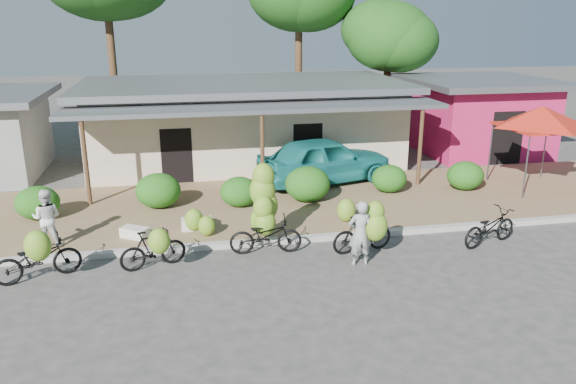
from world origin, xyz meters
name	(u,v)px	position (x,y,z in m)	size (l,w,h in m)	color
ground	(303,275)	(0.00, 0.00, 0.00)	(100.00, 100.00, 0.00)	#3C3A38
sidewalk	(268,206)	(0.00, 5.00, 0.06)	(60.00, 6.00, 0.12)	olive
curb	(286,240)	(0.00, 2.00, 0.07)	(60.00, 0.25, 0.15)	#A8A399
shop_main	(244,122)	(0.00, 10.93, 1.72)	(13.00, 8.50, 3.35)	beige
shop_pink	(477,114)	(10.50, 10.99, 1.67)	(6.00, 6.00, 3.25)	#C31E5A
tree_near_right	(385,34)	(7.31, 14.61, 5.04)	(4.32, 4.13, 6.64)	brown
hedge_0	(37,203)	(-6.90, 4.99, 0.62)	(1.28, 1.15, 0.99)	#235313
hedge_1	(158,191)	(-3.42, 5.37, 0.67)	(1.40, 1.26, 1.09)	#235313
hedge_2	(239,192)	(-0.93, 4.98, 0.59)	(1.21, 1.09, 0.95)	#235313
hedge_3	(307,184)	(1.30, 5.05, 0.69)	(1.47, 1.32, 1.14)	#235313
hedge_4	(389,179)	(4.26, 5.47, 0.59)	(1.20, 1.08, 0.94)	#235313
hedge_5	(465,176)	(6.94, 5.22, 0.62)	(1.27, 1.14, 0.99)	#235313
red_canopy	(541,117)	(9.42, 5.00, 2.61)	(3.50, 3.50, 2.86)	#59595E
bike_far_left	(37,257)	(-6.06, 0.90, 0.58)	(2.07, 1.50, 1.44)	black
bike_left	(154,248)	(-3.45, 1.01, 0.56)	(1.69, 1.29, 1.24)	black
bike_center	(265,218)	(-0.64, 1.69, 0.88)	(1.91, 1.24, 2.27)	black
bike_right	(366,230)	(1.84, 0.84, 0.66)	(1.74, 1.27, 1.59)	black
bike_far_right	(490,227)	(5.31, 0.83, 0.49)	(1.97, 1.24, 0.98)	black
loose_banana_a	(194,220)	(-2.42, 3.09, 0.44)	(0.52, 0.44, 0.65)	#72A529
loose_banana_b	(207,226)	(-2.10, 2.65, 0.41)	(0.46, 0.39, 0.57)	#72A529
loose_banana_c	(346,210)	(1.97, 2.97, 0.47)	(0.56, 0.47, 0.69)	#72A529
sack_near	(197,224)	(-2.35, 3.23, 0.27)	(0.85, 0.40, 0.30)	silver
sack_far	(135,232)	(-4.03, 2.91, 0.26)	(0.75, 0.38, 0.28)	silver
vendor	(360,233)	(1.50, 0.30, 0.82)	(0.60, 0.39, 1.65)	gray
bystander	(47,218)	(-6.18, 2.75, 0.89)	(0.75, 0.59, 1.55)	silver
teal_van	(325,160)	(2.40, 7.00, 0.96)	(1.98, 4.92, 1.68)	#197373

